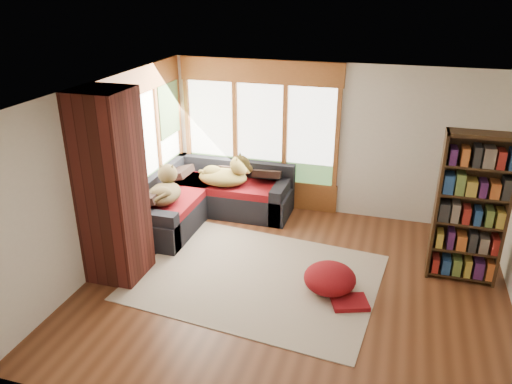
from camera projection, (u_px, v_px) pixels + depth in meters
The scene contains 16 objects.
floor at pixel (294, 287), 6.71m from camera, with size 5.50×5.50×0.00m, color #522A16.
ceiling at pixel (300, 95), 5.68m from camera, with size 5.50×5.50×0.00m, color white.
wall_back at pixel (328, 141), 8.39m from camera, with size 5.50×0.04×2.60m, color silver.
wall_front at pixel (230, 320), 3.99m from camera, with size 5.50×0.04×2.60m, color silver.
wall_left at pixel (103, 176), 6.91m from camera, with size 0.04×5.00×2.60m, color silver.
windows_back at pixel (260, 133), 8.66m from camera, with size 2.82×0.10×1.90m.
windows_left at pixel (146, 147), 7.94m from camera, with size 0.10×2.62×1.90m.
roller_blind at pixel (169, 110), 8.51m from camera, with size 0.03×0.72×0.90m, color #557845.
brick_chimney at pixel (111, 188), 6.51m from camera, with size 0.70×0.70×2.60m, color #471914.
sectional_sofa at pixel (205, 200), 8.59m from camera, with size 2.20×2.20×0.80m.
area_rug at pixel (257, 277), 6.92m from camera, with size 3.24×2.48×0.01m, color silver.
bookshelf at pixel (471, 209), 6.51m from camera, with size 0.89×0.30×2.08m.
pouf at pixel (330, 278), 6.55m from camera, with size 0.69×0.69×0.37m, color maroon.
dog_tan at pixel (227, 173), 8.43m from camera, with size 0.92×0.61×0.48m.
dog_brindle at pixel (165, 188), 7.89m from camera, with size 0.67×0.90×0.45m.
throw_pillows at pixel (210, 173), 8.43m from camera, with size 1.98×1.68×0.45m.
Camera 1 is at (1.13, -5.57, 3.83)m, focal length 35.00 mm.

